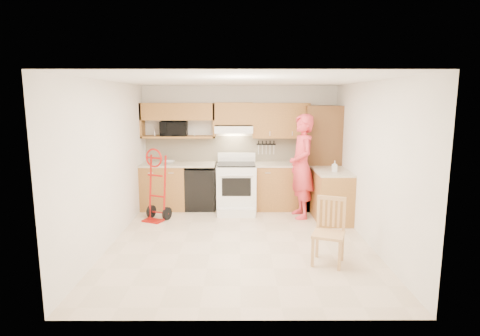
{
  "coord_description": "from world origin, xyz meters",
  "views": [
    {
      "loc": [
        -0.02,
        -5.95,
        2.23
      ],
      "look_at": [
        0.0,
        0.5,
        1.1
      ],
      "focal_mm": 29.52,
      "sensor_mm": 36.0,
      "label": 1
    }
  ],
  "objects_px": {
    "person": "(302,166)",
    "hand_truck": "(155,188)",
    "microwave": "(174,128)",
    "range": "(236,184)",
    "dining_chair": "(329,232)"
  },
  "relations": [
    {
      "from": "microwave",
      "to": "range",
      "type": "distance_m",
      "value": 1.7
    },
    {
      "from": "dining_chair",
      "to": "person",
      "type": "bearing_deg",
      "value": 111.77
    },
    {
      "from": "dining_chair",
      "to": "hand_truck",
      "type": "bearing_deg",
      "value": 165.19
    },
    {
      "from": "microwave",
      "to": "dining_chair",
      "type": "distance_m",
      "value": 4.05
    },
    {
      "from": "person",
      "to": "dining_chair",
      "type": "distance_m",
      "value": 2.25
    },
    {
      "from": "hand_truck",
      "to": "dining_chair",
      "type": "height_order",
      "value": "hand_truck"
    },
    {
      "from": "microwave",
      "to": "hand_truck",
      "type": "height_order",
      "value": "microwave"
    },
    {
      "from": "person",
      "to": "hand_truck",
      "type": "distance_m",
      "value": 2.76
    },
    {
      "from": "person",
      "to": "hand_truck",
      "type": "relative_size",
      "value": 1.62
    },
    {
      "from": "range",
      "to": "dining_chair",
      "type": "xyz_separation_m",
      "value": [
        1.27,
        -2.56,
        -0.12
      ]
    },
    {
      "from": "range",
      "to": "dining_chair",
      "type": "relative_size",
      "value": 1.26
    },
    {
      "from": "range",
      "to": "hand_truck",
      "type": "distance_m",
      "value": 1.61
    },
    {
      "from": "range",
      "to": "hand_truck",
      "type": "xyz_separation_m",
      "value": [
        -1.5,
        -0.58,
        0.04
      ]
    },
    {
      "from": "range",
      "to": "hand_truck",
      "type": "bearing_deg",
      "value": -158.88
    },
    {
      "from": "hand_truck",
      "to": "dining_chair",
      "type": "relative_size",
      "value": 1.34
    }
  ]
}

